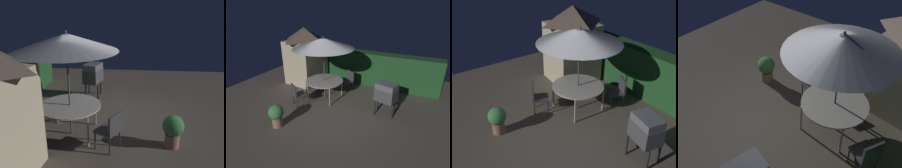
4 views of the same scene
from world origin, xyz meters
TOP-DOWN VIEW (x-y plane):
  - ground_plane at (0.00, 0.00)m, footprint 11.00×11.00m
  - hedge_backdrop at (0.00, 3.50)m, footprint 7.09×0.68m
  - garden_shed at (-2.56, 2.31)m, footprint 1.77×1.84m
  - patio_table at (-0.84, 1.19)m, footprint 1.53×1.53m
  - patio_umbrella at (-0.84, 1.19)m, footprint 2.41×2.41m
  - bbq_grill at (1.75, 1.05)m, footprint 0.80×0.66m
  - chair_near_shed at (-0.27, 2.33)m, footprint 0.62×0.62m
  - chair_far_side at (-1.44, 0.13)m, footprint 0.63×0.63m
  - potted_plant_by_shed at (-1.20, -1.27)m, footprint 0.49×0.49m

SIDE VIEW (x-z plane):
  - ground_plane at x=0.00m, z-range 0.00..0.00m
  - potted_plant_by_shed at x=-1.20m, z-range 0.06..0.83m
  - chair_near_shed at x=-0.27m, z-range 0.07..0.97m
  - chair_far_side at x=-1.44m, z-range 0.07..0.97m
  - patio_table at x=-0.84m, z-range 0.35..1.14m
  - hedge_backdrop at x=0.00m, z-range 0.00..1.57m
  - bbq_grill at x=1.75m, z-range 0.25..1.45m
  - garden_shed at x=-2.56m, z-range 0.03..2.73m
  - patio_umbrella at x=-0.84m, z-range 1.03..3.62m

